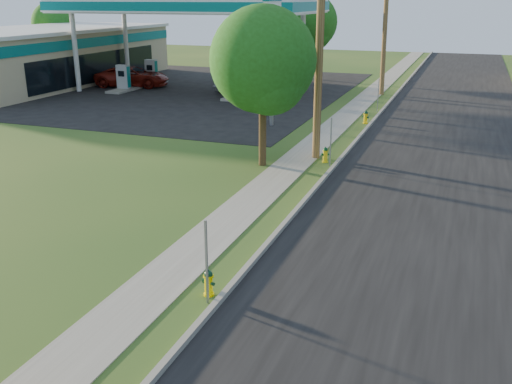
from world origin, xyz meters
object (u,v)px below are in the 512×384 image
tree_back (54,25)px  car_silver (247,82)px  fuel_pump_se (258,80)px  tree_lot (310,24)px  utility_pole_mid (320,39)px  tree_verge (265,64)px  hydrant_near (209,283)px  fuel_pump_sw (152,75)px  hydrant_far (366,117)px  price_pylon (272,20)px  utility_pole_far (385,24)px  car_red (133,77)px  fuel_pump_nw (124,81)px  fuel_pump_ne (238,88)px  hydrant_mid (325,155)px

tree_back → car_silver: (23.67, -8.97, -3.17)m
fuel_pump_se → tree_lot: (2.02, 6.90, 3.73)m
utility_pole_mid → tree_back: size_ratio=1.58×
utility_pole_mid → car_silver: size_ratio=2.05×
tree_verge → car_silver: tree_verge is taller
tree_verge → hydrant_near: (2.40, -10.57, -3.75)m
fuel_pump_sw → hydrant_far: 20.81m
utility_pole_mid → price_pylon: bearing=125.3°
utility_pole_far → car_silver: utility_pole_far is taller
price_pylon → tree_verge: 7.85m
car_red → car_silver: size_ratio=1.16×
utility_pole_mid → utility_pole_far: (0.00, 18.00, -0.15)m
fuel_pump_nw → hydrant_near: fuel_pump_nw is taller
tree_lot → fuel_pump_ne: bearing=-100.5°
utility_pole_mid → fuel_pump_ne: size_ratio=3.06×
utility_pole_far → fuel_pump_sw: utility_pole_far is taller
utility_pole_mid → car_silver: 18.19m
fuel_pump_nw → fuel_pump_sw: bearing=90.0°
car_silver → tree_verge: bearing=-166.1°
fuel_pump_nw → tree_back: size_ratio=0.52×
utility_pole_mid → fuel_pump_nw: utility_pole_mid is taller
fuel_pump_sw → car_red: (-0.56, -1.89, 0.05)m
car_silver → utility_pole_mid: bearing=-158.7°
utility_pole_mid → hydrant_near: 13.32m
fuel_pump_ne → car_red: bearing=167.6°
fuel_pump_ne → fuel_pump_se: same height
tree_back → hydrant_far: bearing=-26.1°
fuel_pump_sw → car_red: 1.98m
fuel_pump_se → tree_verge: bearing=-69.1°
fuel_pump_se → car_red: (-9.56, -1.89, 0.05)m
fuel_pump_ne → tree_back: tree_back is taller
utility_pole_mid → fuel_pump_ne: bearing=124.4°
tree_verge → hydrant_far: (2.44, 9.68, -3.73)m
price_pylon → tree_back: size_ratio=1.11×
fuel_pump_se → tree_lot: tree_lot is taller
tree_back → car_red: bearing=-32.5°
fuel_pump_nw → hydrant_far: size_ratio=4.45×
hydrant_near → car_red: bearing=124.8°
fuel_pump_sw → tree_back: (-14.83, 7.20, 3.26)m
utility_pole_mid → car_red: bearing=140.7°
tree_back → hydrant_near: (33.45, -36.67, -3.66)m
fuel_pump_se → price_pylon: size_ratio=0.47×
utility_pole_far → hydrant_far: utility_pole_far is taller
tree_lot → utility_pole_far: bearing=-40.6°
fuel_pump_se → hydrant_far: fuel_pump_se is taller
fuel_pump_sw → car_silver: bearing=-11.4°
fuel_pump_ne → hydrant_far: bearing=-28.4°
fuel_pump_ne → car_silver: 2.23m
fuel_pump_se → fuel_pump_nw: bearing=-156.0°
hydrant_mid → fuel_pump_sw: bearing=136.4°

